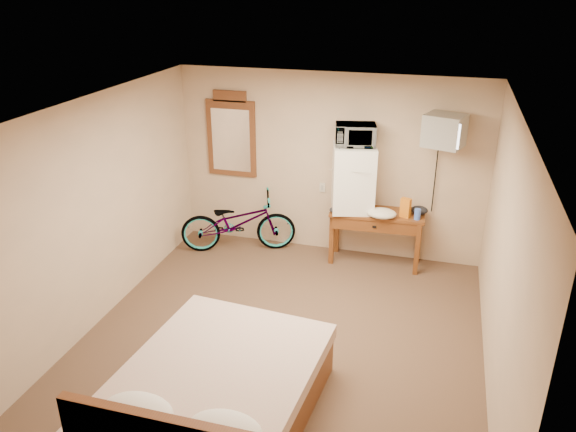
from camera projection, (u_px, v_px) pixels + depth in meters
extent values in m
plane|color=#503D28|center=(282.00, 339.00, 6.08)|extent=(4.60, 4.60, 0.00)
plane|color=silver|center=(281.00, 110.00, 5.09)|extent=(4.60, 4.60, 0.00)
cube|color=tan|center=(329.00, 165.00, 7.62)|extent=(4.20, 0.04, 2.50)
cube|color=tan|center=(179.00, 384.00, 3.56)|extent=(4.20, 0.04, 2.50)
cube|color=tan|center=(97.00, 212.00, 6.11)|extent=(0.04, 4.60, 2.50)
cube|color=tan|center=(504.00, 262.00, 5.06)|extent=(0.04, 4.60, 2.50)
cube|color=beige|center=(322.00, 188.00, 7.76)|extent=(0.08, 0.01, 0.13)
cube|color=brown|center=(377.00, 213.00, 7.42)|extent=(1.25, 0.54, 0.04)
cube|color=brown|center=(332.00, 239.00, 7.54)|extent=(0.06, 0.06, 0.71)
cube|color=brown|center=(417.00, 250.00, 7.26)|extent=(0.06, 0.06, 0.71)
cube|color=brown|center=(337.00, 228.00, 7.87)|extent=(0.06, 0.06, 0.71)
cube|color=brown|center=(419.00, 238.00, 7.59)|extent=(0.06, 0.06, 0.71)
cube|color=brown|center=(375.00, 226.00, 7.27)|extent=(1.11, 0.10, 0.16)
cube|color=black|center=(374.00, 227.00, 7.26)|extent=(0.05, 0.02, 0.03)
cube|color=white|center=(353.00, 178.00, 7.32)|extent=(0.65, 0.63, 0.88)
cube|color=#9A9B96|center=(350.00, 171.00, 7.02)|extent=(0.54, 0.01, 0.00)
cylinder|color=#9A9B96|center=(335.00, 187.00, 7.15)|extent=(0.02, 0.02, 0.32)
imported|color=white|center=(355.00, 135.00, 7.09)|extent=(0.56, 0.44, 0.28)
cube|color=orange|center=(406.00, 208.00, 7.20)|extent=(0.15, 0.12, 0.26)
cylinder|color=#436EE7|center=(417.00, 214.00, 7.15)|extent=(0.08, 0.08, 0.14)
ellipsoid|color=beige|center=(382.00, 213.00, 7.21)|extent=(0.38, 0.29, 0.12)
ellipsoid|color=black|center=(339.00, 210.00, 7.33)|extent=(0.24, 0.18, 0.09)
ellipsoid|color=black|center=(419.00, 210.00, 7.33)|extent=(0.22, 0.18, 0.10)
cube|color=black|center=(444.00, 133.00, 7.02)|extent=(0.14, 0.02, 0.14)
cylinder|color=black|center=(444.00, 134.00, 6.98)|extent=(0.05, 0.30, 0.05)
cube|color=#9A9B96|center=(445.00, 131.00, 6.75)|extent=(0.55, 0.50, 0.39)
cube|color=white|center=(444.00, 135.00, 6.58)|extent=(0.36, 0.13, 0.30)
cube|color=black|center=(445.00, 127.00, 6.92)|extent=(0.27, 0.10, 0.24)
cube|color=brown|center=(231.00, 139.00, 7.84)|extent=(0.71, 0.04, 1.08)
cube|color=brown|center=(230.00, 96.00, 7.60)|extent=(0.47, 0.04, 0.15)
cube|color=white|center=(231.00, 140.00, 7.83)|extent=(0.56, 0.01, 0.88)
imported|color=black|center=(238.00, 222.00, 7.89)|extent=(1.71, 1.09, 0.85)
cube|color=brown|center=(217.00, 401.00, 4.91)|extent=(1.69, 2.16, 0.40)
cube|color=#BEB393|center=(215.00, 378.00, 4.81)|extent=(1.74, 2.20, 0.14)
ellipsoid|color=white|center=(138.00, 410.00, 4.27)|extent=(0.57, 0.35, 0.20)
ellipsoid|color=white|center=(225.00, 429.00, 4.10)|extent=(0.57, 0.35, 0.20)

